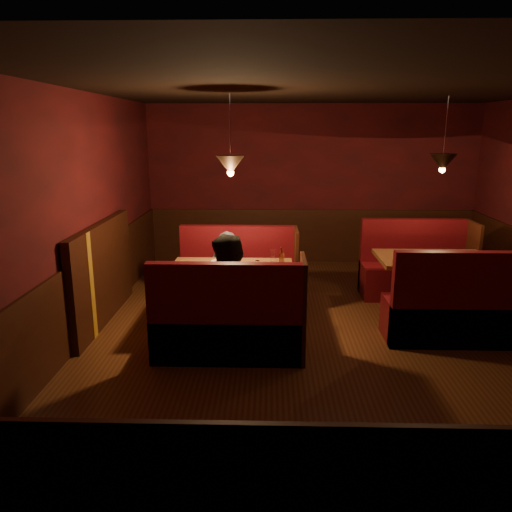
{
  "coord_description": "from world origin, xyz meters",
  "views": [
    {
      "loc": [
        -0.76,
        -5.74,
        2.46
      ],
      "look_at": [
        -0.93,
        0.17,
        0.95
      ],
      "focal_mm": 35.0,
      "sensor_mm": 36.0,
      "label": 1
    }
  ],
  "objects_px": {
    "second_bench_far": "(415,272)",
    "diner_a": "(227,260)",
    "diner_b": "(231,279)",
    "main_bench_far": "(239,281)",
    "main_bench_near": "(229,328)",
    "second_table": "(433,273)",
    "main_table": "(233,281)",
    "second_bench_near": "(457,313)"
  },
  "relations": [
    {
      "from": "main_table",
      "to": "diner_a",
      "type": "xyz_separation_m",
      "value": [
        -0.13,
        0.58,
        0.12
      ]
    },
    {
      "from": "second_table",
      "to": "diner_b",
      "type": "distance_m",
      "value": 2.84
    },
    {
      "from": "main_bench_near",
      "to": "second_table",
      "type": "height_order",
      "value": "main_bench_near"
    },
    {
      "from": "main_table",
      "to": "second_bench_near",
      "type": "distance_m",
      "value": 2.69
    },
    {
      "from": "main_table",
      "to": "main_bench_near",
      "type": "distance_m",
      "value": 0.9
    },
    {
      "from": "second_bench_far",
      "to": "main_table",
      "type": "bearing_deg",
      "value": -152.47
    },
    {
      "from": "second_bench_near",
      "to": "diner_b",
      "type": "bearing_deg",
      "value": -174.44
    },
    {
      "from": "main_bench_near",
      "to": "diner_a",
      "type": "distance_m",
      "value": 1.49
    },
    {
      "from": "second_bench_far",
      "to": "diner_a",
      "type": "distance_m",
      "value": 2.92
    },
    {
      "from": "main_bench_far",
      "to": "second_bench_near",
      "type": "height_order",
      "value": "second_bench_near"
    },
    {
      "from": "main_bench_near",
      "to": "second_bench_far",
      "type": "bearing_deg",
      "value": 40.35
    },
    {
      "from": "second_bench_far",
      "to": "diner_b",
      "type": "bearing_deg",
      "value": -142.82
    },
    {
      "from": "main_bench_far",
      "to": "diner_a",
      "type": "distance_m",
      "value": 0.5
    },
    {
      "from": "main_bench_far",
      "to": "main_bench_near",
      "type": "height_order",
      "value": "same"
    },
    {
      "from": "diner_b",
      "to": "main_bench_far",
      "type": "bearing_deg",
      "value": 106.88
    },
    {
      "from": "main_bench_near",
      "to": "main_bench_far",
      "type": "bearing_deg",
      "value": 90.0
    },
    {
      "from": "second_bench_far",
      "to": "second_bench_near",
      "type": "height_order",
      "value": "same"
    },
    {
      "from": "main_bench_near",
      "to": "second_bench_near",
      "type": "xyz_separation_m",
      "value": [
        2.64,
        0.5,
        0.01
      ]
    },
    {
      "from": "main_bench_near",
      "to": "second_bench_far",
      "type": "distance_m",
      "value": 3.46
    },
    {
      "from": "second_table",
      "to": "diner_a",
      "type": "height_order",
      "value": "diner_a"
    },
    {
      "from": "main_table",
      "to": "main_bench_far",
      "type": "distance_m",
      "value": 0.9
    },
    {
      "from": "main_table",
      "to": "diner_b",
      "type": "distance_m",
      "value": 0.65
    },
    {
      "from": "diner_a",
      "to": "main_bench_far",
      "type": "bearing_deg",
      "value": -116.05
    },
    {
      "from": "main_table",
      "to": "second_bench_near",
      "type": "bearing_deg",
      "value": -7.61
    },
    {
      "from": "main_table",
      "to": "second_bench_far",
      "type": "relative_size",
      "value": 0.94
    },
    {
      "from": "diner_b",
      "to": "second_table",
      "type": "bearing_deg",
      "value": 39.99
    },
    {
      "from": "second_table",
      "to": "second_bench_far",
      "type": "relative_size",
      "value": 0.9
    },
    {
      "from": "main_bench_near",
      "to": "diner_a",
      "type": "relative_size",
      "value": 1.11
    },
    {
      "from": "main_bench_far",
      "to": "second_bench_far",
      "type": "relative_size",
      "value": 1.03
    },
    {
      "from": "main_bench_far",
      "to": "main_bench_near",
      "type": "bearing_deg",
      "value": -90.0
    },
    {
      "from": "second_bench_far",
      "to": "diner_a",
      "type": "relative_size",
      "value": 1.08
    },
    {
      "from": "second_table",
      "to": "second_bench_near",
      "type": "distance_m",
      "value": 0.9
    },
    {
      "from": "main_bench_far",
      "to": "second_table",
      "type": "height_order",
      "value": "main_bench_far"
    },
    {
      "from": "second_bench_near",
      "to": "second_bench_far",
      "type": "bearing_deg",
      "value": 90.0
    },
    {
      "from": "main_bench_near",
      "to": "diner_a",
      "type": "bearing_deg",
      "value": 95.68
    },
    {
      "from": "diner_a",
      "to": "main_table",
      "type": "bearing_deg",
      "value": 103.33
    },
    {
      "from": "main_bench_far",
      "to": "main_bench_near",
      "type": "distance_m",
      "value": 1.71
    },
    {
      "from": "second_bench_near",
      "to": "diner_a",
      "type": "bearing_deg",
      "value": 161.44
    },
    {
      "from": "diner_a",
      "to": "diner_b",
      "type": "xyz_separation_m",
      "value": [
        0.15,
        -1.19,
        0.09
      ]
    },
    {
      "from": "main_bench_far",
      "to": "second_bench_far",
      "type": "xyz_separation_m",
      "value": [
        2.64,
        0.53,
        0.01
      ]
    },
    {
      "from": "main_bench_far",
      "to": "diner_b",
      "type": "distance_m",
      "value": 1.54
    },
    {
      "from": "main_table",
      "to": "second_table",
      "type": "relative_size",
      "value": 1.04
    }
  ]
}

